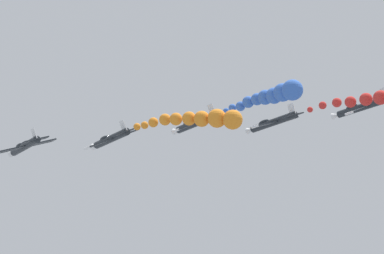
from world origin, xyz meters
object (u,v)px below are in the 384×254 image
at_px(airplane_right_outer, 362,107).
at_px(airplane_lead, 24,146).
at_px(airplane_right_inner, 196,123).
at_px(airplane_left_outer, 272,122).
at_px(airplane_left_inner, 111,139).

bearing_deg(airplane_right_outer, airplane_lead, 141.24).
bearing_deg(airplane_right_inner, airplane_left_outer, -30.65).
height_order(airplane_lead, airplane_right_outer, airplane_right_outer).
height_order(airplane_left_inner, airplane_right_inner, airplane_right_inner).
distance_m(airplane_left_inner, airplane_right_inner, 12.94).
distance_m(airplane_lead, airplane_left_outer, 37.62).
relative_size(airplane_lead, airplane_left_inner, 1.00).
bearing_deg(airplane_lead, airplane_right_outer, -38.76).
height_order(airplane_left_inner, airplane_left_outer, airplane_left_outer).
relative_size(airplane_left_inner, airplane_left_outer, 1.00).
relative_size(airplane_lead, airplane_right_outer, 1.00).
xyz_separation_m(airplane_left_outer, airplane_right_outer, (9.81, -9.35, 2.01)).
distance_m(airplane_right_inner, airplane_right_outer, 25.38).
bearing_deg(airplane_right_inner, airplane_lead, 140.07).
relative_size(airplane_left_inner, airplane_right_inner, 1.00).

